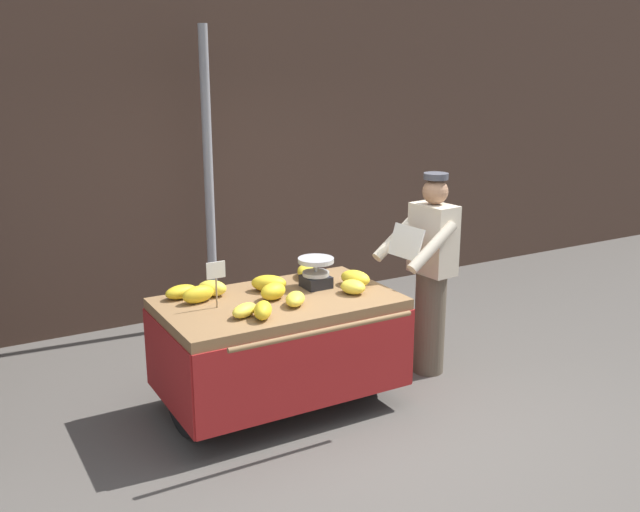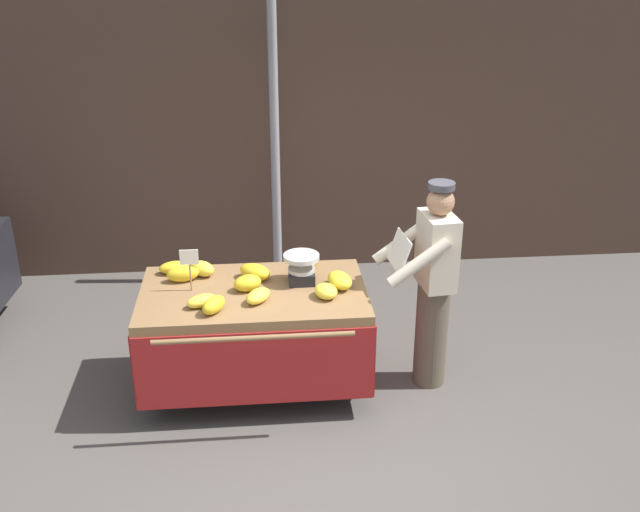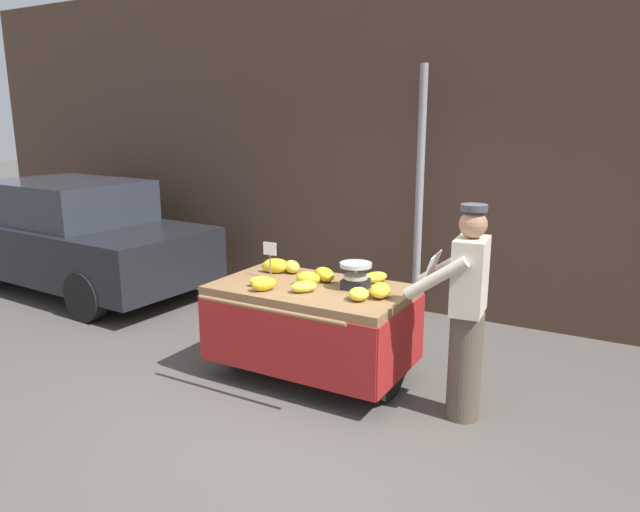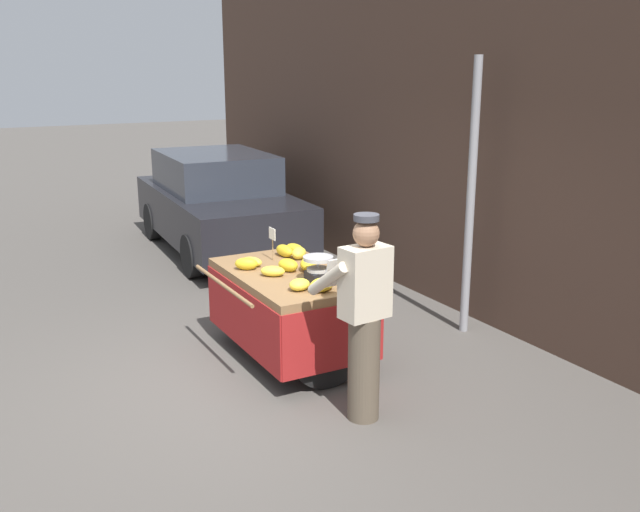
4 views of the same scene
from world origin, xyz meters
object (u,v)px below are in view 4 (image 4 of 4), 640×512
object	(u,v)px
vendor_person	(363,317)
banana_cart	(290,295)
banana_bunch_3	(246,264)
banana_bunch_0	(346,274)
banana_bunch_1	(322,285)
street_pole	(471,199)
parked_car	(218,203)
banana_bunch_4	(299,253)
weighing_scale	(318,269)
banana_bunch_9	(252,262)
banana_bunch_2	(299,285)
banana_bunch_10	(288,265)
price_sign	(272,237)
banana_bunch_7	(309,264)
banana_bunch_8	(284,251)
banana_bunch_6	(273,271)
banana_bunch_5	(295,248)

from	to	relation	value
vendor_person	banana_cart	bearing A→B (deg)	178.71
banana_bunch_3	vendor_person	xyz separation A→B (m)	(1.67, 0.30, -0.07)
banana_bunch_0	banana_bunch_1	bearing A→B (deg)	-59.74
street_pole	parked_car	xyz separation A→B (m)	(-4.55, -1.09, -0.71)
banana_bunch_4	banana_bunch_0	bearing A→B (deg)	4.80
banana_bunch_0	banana_bunch_3	size ratio (longest dim) A/B	1.20
weighing_scale	parked_car	distance (m)	4.75
banana_bunch_1	banana_cart	bearing A→B (deg)	179.15
weighing_scale	banana_bunch_9	xyz separation A→B (m)	(-0.76, -0.34, -0.07)
banana_bunch_2	banana_bunch_10	xyz separation A→B (m)	(-0.58, 0.17, 0.01)
price_sign	banana_bunch_0	world-z (taller)	price_sign
weighing_scale	banana_bunch_7	xyz separation A→B (m)	(-0.36, 0.09, -0.06)
banana_bunch_3	banana_bunch_9	distance (m)	0.14
banana_cart	street_pole	bearing A→B (deg)	82.78
street_pole	banana_bunch_2	bearing A→B (deg)	-82.30
street_pole	banana_bunch_8	distance (m)	2.02
banana_bunch_8	parked_car	bearing A→B (deg)	169.59
banana_bunch_1	banana_bunch_4	world-z (taller)	banana_bunch_1
weighing_scale	banana_bunch_2	bearing A→B (deg)	-59.48
price_sign	banana_bunch_10	bearing A→B (deg)	-4.65
banana_bunch_2	banana_bunch_10	distance (m)	0.61
parked_car	banana_bunch_10	bearing A→B (deg)	-11.88
street_pole	banana_bunch_3	world-z (taller)	street_pole
banana_bunch_6	banana_bunch_10	distance (m)	0.21
street_pole	weighing_scale	xyz separation A→B (m)	(0.13, -1.88, -0.46)
banana_bunch_6	banana_bunch_9	distance (m)	0.41
street_pole	banana_bunch_9	distance (m)	2.37
banana_bunch_8	banana_bunch_4	bearing A→B (deg)	33.18
banana_bunch_8	banana_bunch_5	bearing A→B (deg)	115.76
banana_bunch_2	banana_bunch_9	distance (m)	0.92
weighing_scale	banana_bunch_5	bearing A→B (deg)	165.48
banana_bunch_5	parked_car	distance (m)	3.72
banana_bunch_1	banana_bunch_4	bearing A→B (deg)	163.43
banana_bunch_7	banana_bunch_8	size ratio (longest dim) A/B	1.08
price_sign	banana_bunch_10	size ratio (longest dim) A/B	1.56
banana_bunch_0	banana_bunch_7	xyz separation A→B (m)	(-0.42, -0.18, 0.01)
banana_bunch_1	vendor_person	distance (m)	0.73
weighing_scale	banana_bunch_9	distance (m)	0.83
banana_bunch_1	banana_bunch_9	xyz separation A→B (m)	(-1.04, -0.22, -0.01)
banana_bunch_0	vendor_person	size ratio (longest dim) A/B	0.16
street_pole	vendor_person	xyz separation A→B (m)	(1.14, -2.02, -0.58)
banana_bunch_2	banana_bunch_3	world-z (taller)	banana_bunch_3
weighing_scale	banana_bunch_7	size ratio (longest dim) A/B	1.04
banana_bunch_9	banana_bunch_10	distance (m)	0.41
banana_bunch_1	banana_bunch_8	size ratio (longest dim) A/B	1.02
banana_bunch_1	banana_bunch_6	size ratio (longest dim) A/B	1.10
banana_bunch_4	banana_bunch_5	bearing A→B (deg)	164.55
banana_cart	banana_bunch_1	size ratio (longest dim) A/B	6.82
banana_cart	banana_bunch_1	world-z (taller)	banana_bunch_1
banana_bunch_0	banana_bunch_1	world-z (taller)	banana_bunch_1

